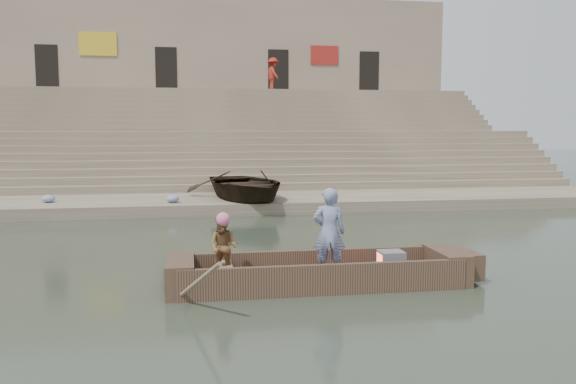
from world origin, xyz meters
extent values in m
plane|color=#273125|center=(0.00, 0.00, 0.00)|extent=(120.00, 120.00, 0.00)
cube|color=gray|center=(0.00, 8.00, 0.20)|extent=(32.00, 4.00, 0.40)
cube|color=gray|center=(0.00, 15.50, 1.40)|extent=(32.00, 3.00, 2.80)
cube|color=gray|center=(0.00, 22.50, 2.60)|extent=(32.00, 3.00, 5.20)
cube|color=gray|center=(0.00, 10.25, 0.35)|extent=(32.00, 0.50, 0.70)
cube|color=gray|center=(0.00, 10.75, 0.50)|extent=(32.00, 0.50, 1.00)
cube|color=gray|center=(0.00, 11.25, 0.65)|extent=(32.00, 0.50, 1.30)
cube|color=gray|center=(0.00, 11.75, 0.80)|extent=(32.00, 0.50, 1.60)
cube|color=gray|center=(0.00, 12.25, 0.95)|extent=(32.00, 0.50, 1.90)
cube|color=gray|center=(0.00, 12.75, 1.10)|extent=(32.00, 0.50, 2.20)
cube|color=gray|center=(0.00, 13.25, 1.25)|extent=(32.00, 0.50, 2.50)
cube|color=gray|center=(0.00, 13.75, 1.40)|extent=(32.00, 0.50, 2.80)
cube|color=gray|center=(0.00, 17.25, 1.55)|extent=(32.00, 0.50, 3.10)
cube|color=gray|center=(0.00, 17.75, 1.70)|extent=(32.00, 0.50, 3.40)
cube|color=gray|center=(0.00, 18.25, 1.85)|extent=(32.00, 0.50, 3.70)
cube|color=gray|center=(0.00, 18.75, 2.00)|extent=(32.00, 0.50, 4.00)
cube|color=gray|center=(0.00, 19.25, 2.15)|extent=(32.00, 0.50, 4.30)
cube|color=gray|center=(0.00, 19.75, 2.30)|extent=(32.00, 0.50, 4.60)
cube|color=gray|center=(0.00, 20.25, 2.45)|extent=(32.00, 0.50, 4.90)
cube|color=gray|center=(0.00, 20.75, 2.60)|extent=(32.00, 0.50, 5.20)
cube|color=gray|center=(0.00, 26.50, 5.60)|extent=(32.00, 5.00, 11.20)
cube|color=black|center=(-9.00, 24.05, 6.60)|extent=(1.30, 0.18, 2.60)
cube|color=black|center=(-2.00, 24.05, 6.60)|extent=(1.30, 0.18, 2.60)
cube|color=black|center=(5.00, 24.05, 6.60)|extent=(1.30, 0.18, 2.60)
cube|color=black|center=(11.00, 24.05, 6.60)|extent=(1.30, 0.18, 2.60)
cube|color=gold|center=(-6.00, 23.98, 8.00)|extent=(2.20, 0.10, 1.40)
cube|color=maroon|center=(8.00, 23.98, 7.60)|extent=(1.80, 0.10, 1.20)
cube|color=brown|center=(1.76, -2.96, 0.11)|extent=(5.00, 1.30, 0.22)
cube|color=brown|center=(1.76, -3.58, 0.28)|extent=(5.20, 0.12, 0.56)
cube|color=brown|center=(1.76, -2.34, 0.28)|extent=(5.20, 0.12, 0.56)
cube|color=brown|center=(-0.79, -2.96, 0.30)|extent=(0.50, 1.30, 0.60)
cube|color=brown|center=(4.31, -2.96, 0.30)|extent=(0.50, 1.30, 0.60)
cube|color=brown|center=(4.71, -2.96, 0.32)|extent=(0.35, 0.90, 0.50)
cube|color=#937A5B|center=(0.01, -2.96, 0.40)|extent=(0.30, 1.20, 0.08)
cylinder|color=#937A5B|center=(-0.64, -3.86, 0.30)|extent=(1.03, 2.10, 1.36)
sphere|color=pink|center=(0.00, -2.88, 1.30)|extent=(0.26, 0.26, 0.26)
imported|color=navy|center=(1.93, -3.09, 1.05)|extent=(0.66, 0.49, 1.65)
imported|color=#206224|center=(0.00, -2.88, 0.79)|extent=(0.68, 0.62, 1.14)
cube|color=slate|center=(3.18, -2.96, 0.42)|extent=(0.46, 0.42, 0.40)
cube|color=#E5593F|center=(2.97, -2.96, 0.42)|extent=(0.04, 0.34, 0.32)
imported|color=#2D2116|center=(1.34, 7.58, 0.92)|extent=(4.57, 5.65, 1.03)
imported|color=maroon|center=(4.33, 21.60, 6.15)|extent=(0.99, 1.37, 1.91)
ellipsoid|color=#3F5999|center=(-5.44, 7.61, 0.53)|extent=(0.44, 0.44, 0.26)
ellipsoid|color=#3F5999|center=(-1.22, 6.91, 0.53)|extent=(0.44, 0.44, 0.26)
camera|label=1|loc=(-0.55, -13.44, 2.96)|focal=36.51mm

